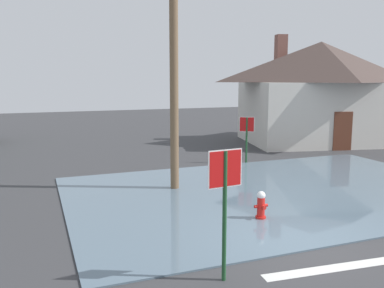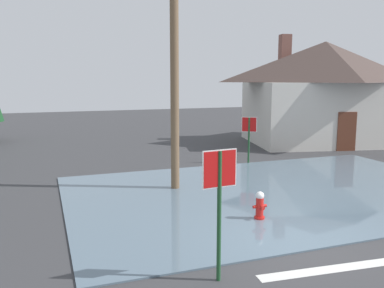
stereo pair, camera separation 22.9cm
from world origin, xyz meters
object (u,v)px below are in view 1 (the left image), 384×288
utility_pole (174,31)px  stop_sign_near (225,189)px  stop_sign_far (247,131)px  house (319,91)px  fire_hydrant (261,206)px

utility_pole → stop_sign_near: bearing=-100.6°
utility_pole → stop_sign_far: size_ratio=4.90×
utility_pole → stop_sign_far: utility_pole is taller
utility_pole → house: 13.16m
fire_hydrant → house: (9.90, 10.49, 2.59)m
utility_pole → house: utility_pole is taller
fire_hydrant → stop_sign_far: bearing=64.6°
fire_hydrant → utility_pole: bearing=107.4°
stop_sign_near → utility_pole: size_ratio=0.25×
stop_sign_near → utility_pole: utility_pole is taller
utility_pole → house: (11.06, 6.79, -2.21)m
house → stop_sign_near: bearing=-133.0°
stop_sign_near → fire_hydrant: 3.79m
utility_pole → stop_sign_far: 6.40m
stop_sign_near → utility_pole: bearing=79.4°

